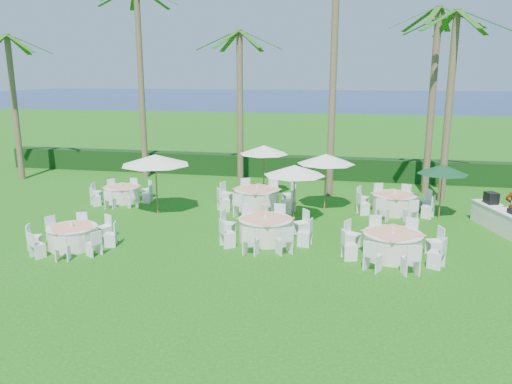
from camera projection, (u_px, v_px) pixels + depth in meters
ground at (234, 246)px, 16.94m from camera, size 120.00×120.00×0.00m
hedge at (285, 167)px, 28.24m from camera, size 34.00×1.00×1.20m
ocean at (343, 100)px, 114.14m from camera, size 260.00×260.00×0.00m
banquet_table_a at (73, 236)px, 16.75m from camera, size 2.85×2.85×0.88m
banquet_table_b at (265, 229)px, 17.37m from camera, size 3.30×3.30×0.99m
banquet_table_c at (392, 244)px, 15.82m from camera, size 3.22×3.22×0.98m
banquet_table_d at (122, 194)px, 22.78m from camera, size 2.84×2.84×0.87m
banquet_table_e at (257, 198)px, 21.63m from camera, size 3.46×3.46×1.04m
banquet_table_f at (394, 203)px, 20.95m from camera, size 3.14×3.14×0.97m
umbrella_a at (155, 160)px, 20.42m from camera, size 2.84×2.84×2.49m
umbrella_b at (294, 170)px, 19.24m from camera, size 2.40×2.40×2.28m
umbrella_c at (264, 150)px, 23.65m from camera, size 2.34×2.34×2.41m
umbrella_d at (326, 159)px, 21.02m from camera, size 2.44×2.44×2.43m
umbrella_green at (443, 169)px, 19.77m from camera, size 2.00×2.00×2.21m
buffet_table at (505, 221)px, 18.29m from camera, size 1.82×3.66×1.28m
palm_a at (141, 76)px, 27.09m from camera, size 4.40×4.01×10.22m
palm_b at (240, 100)px, 25.65m from camera, size 4.38×4.22×7.87m
palm_c at (334, 62)px, 22.63m from camera, size 4.28×4.35×11.46m
palm_d at (433, 93)px, 23.39m from camera, size 4.38×4.23×8.73m
palm_e at (450, 99)px, 21.86m from camera, size 4.31×4.33×8.39m
palm_f at (14, 100)px, 26.83m from camera, size 4.17×4.40×7.77m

